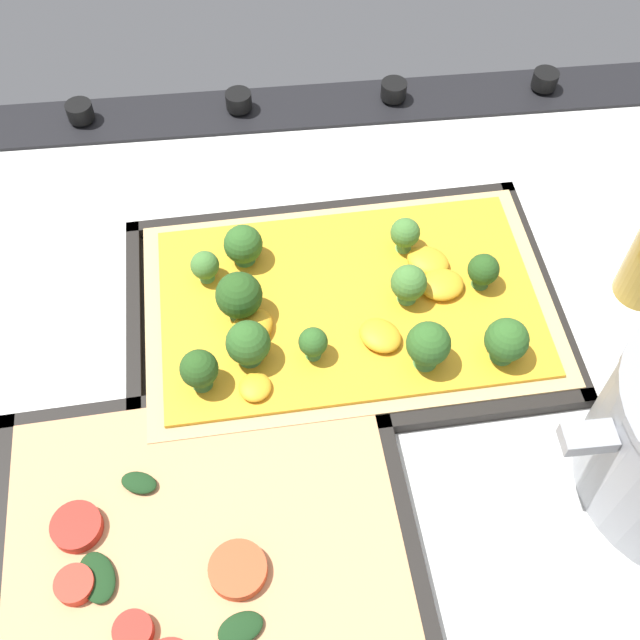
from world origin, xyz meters
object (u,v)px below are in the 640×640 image
at_px(broccoli_pizza, 341,306).
at_px(baking_tray_back, 206,546).
at_px(veggie_pizza_back, 199,548).
at_px(baking_tray_front, 343,310).

bearing_deg(broccoli_pizza, baking_tray_back, 57.66).
relative_size(baking_tray_back, veggie_pizza_back, 1.09).
distance_m(broccoli_pizza, veggie_pizza_back, 0.23).
distance_m(baking_tray_front, veggie_pizza_back, 0.24).
height_order(broccoli_pizza, baking_tray_back, broccoli_pizza).
bearing_deg(baking_tray_back, veggie_pizza_back, 39.58).
distance_m(broccoli_pizza, baking_tray_back, 0.23).
height_order(baking_tray_front, broccoli_pizza, broccoli_pizza).
distance_m(baking_tray_front, baking_tray_back, 0.24).
bearing_deg(broccoli_pizza, veggie_pizza_back, 57.27).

